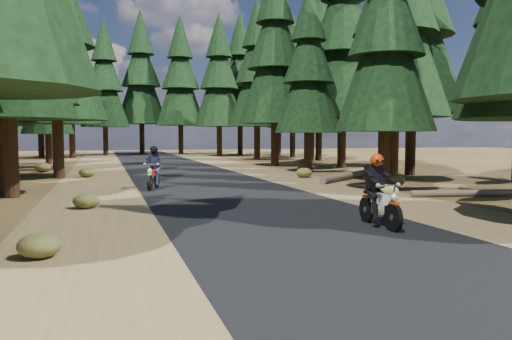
{
  "coord_description": "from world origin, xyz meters",
  "views": [
    {
      "loc": [
        -4.25,
        -12.35,
        2.11
      ],
      "look_at": [
        0.0,
        1.5,
        1.1
      ],
      "focal_mm": 35.0,
      "sensor_mm": 36.0,
      "label": 1
    }
  ],
  "objects_px": {
    "rider_lead": "(380,203)",
    "rider_follow": "(153,175)",
    "log_far": "(468,193)",
    "log_near": "(347,176)"
  },
  "relations": [
    {
      "from": "rider_lead",
      "to": "rider_follow",
      "type": "xyz_separation_m",
      "value": [
        -4.2,
        9.68,
        0.0
      ]
    },
    {
      "from": "log_far",
      "to": "rider_lead",
      "type": "relative_size",
      "value": 2.14
    },
    {
      "from": "log_near",
      "to": "rider_follow",
      "type": "distance_m",
      "value": 9.4
    },
    {
      "from": "rider_lead",
      "to": "rider_follow",
      "type": "relative_size",
      "value": 0.96
    },
    {
      "from": "log_far",
      "to": "rider_follow",
      "type": "height_order",
      "value": "rider_follow"
    },
    {
      "from": "log_near",
      "to": "log_far",
      "type": "height_order",
      "value": "log_near"
    },
    {
      "from": "log_near",
      "to": "rider_lead",
      "type": "bearing_deg",
      "value": -155.44
    },
    {
      "from": "log_near",
      "to": "rider_follow",
      "type": "xyz_separation_m",
      "value": [
        -9.24,
        -1.69,
        0.41
      ]
    },
    {
      "from": "log_near",
      "to": "rider_lead",
      "type": "height_order",
      "value": "rider_lead"
    },
    {
      "from": "rider_follow",
      "to": "rider_lead",
      "type": "bearing_deg",
      "value": 131.2
    }
  ]
}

